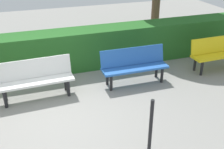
# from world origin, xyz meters

# --- Properties ---
(ground_plane) EXTENTS (18.81, 18.81, 0.00)m
(ground_plane) POSITION_xyz_m (0.00, 0.00, 0.00)
(ground_plane) COLOR gray
(bench_yellow) EXTENTS (1.64, 0.49, 0.86)m
(bench_yellow) POSITION_xyz_m (-4.59, -0.90, 0.48)
(bench_yellow) COLOR yellow
(bench_yellow) RESTS_ON ground_plane
(bench_blue) EXTENTS (1.61, 0.48, 0.86)m
(bench_blue) POSITION_xyz_m (-2.12, -0.87, 0.48)
(bench_blue) COLOR blue
(bench_blue) RESTS_ON ground_plane
(bench_white) EXTENTS (1.65, 0.52, 0.86)m
(bench_white) POSITION_xyz_m (0.20, -0.92, 0.48)
(bench_white) COLOR white
(bench_white) RESTS_ON ground_plane
(hedge_row) EXTENTS (14.81, 0.74, 1.05)m
(hedge_row) POSITION_xyz_m (-1.05, -2.16, 0.52)
(hedge_row) COLOR #266023
(hedge_row) RESTS_ON ground_plane
(railing_post_mid) EXTENTS (0.06, 0.06, 1.00)m
(railing_post_mid) POSITION_xyz_m (-1.42, 1.49, 0.50)
(railing_post_mid) COLOR black
(railing_post_mid) RESTS_ON ground_plane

